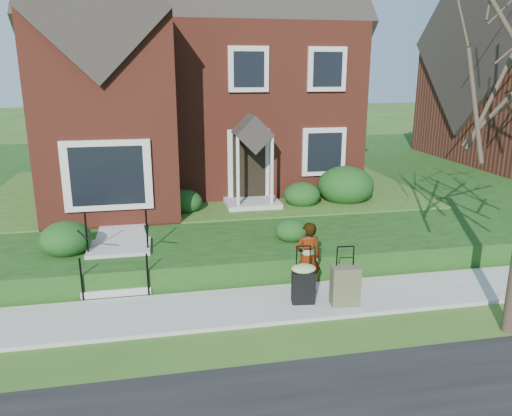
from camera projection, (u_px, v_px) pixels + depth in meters
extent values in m
plane|color=#2D5119|center=(244.00, 308.00, 9.91)|extent=(120.00, 120.00, 0.00)
cube|color=#9E9B93|center=(244.00, 307.00, 9.90)|extent=(60.00, 1.60, 0.08)
cube|color=#18380F|center=(293.00, 176.00, 20.88)|extent=(44.00, 20.00, 0.60)
cube|color=#9E9B93|center=(126.00, 216.00, 14.00)|extent=(1.20, 6.00, 0.06)
cube|color=maroon|center=(197.00, 106.00, 18.49)|extent=(10.00, 8.00, 5.40)
cube|color=maroon|center=(108.00, 119.00, 13.43)|extent=(3.60, 2.40, 5.40)
cube|color=beige|center=(108.00, 175.00, 12.69)|extent=(2.20, 0.30, 1.80)
cube|color=black|center=(249.00, 169.00, 15.31)|extent=(1.00, 0.12, 2.10)
cube|color=black|center=(324.00, 152.00, 15.65)|extent=(1.40, 0.10, 1.50)
cube|color=#9E9B93|center=(117.00, 291.00, 10.35)|extent=(1.40, 0.30, 0.15)
cube|color=#9E9B93|center=(117.00, 278.00, 10.59)|extent=(1.40, 0.30, 0.15)
cube|color=#9E9B93|center=(118.00, 266.00, 10.84)|extent=(1.40, 0.30, 0.15)
cube|color=#9E9B93|center=(118.00, 255.00, 11.08)|extent=(1.40, 0.30, 0.15)
cube|color=#9E9B93|center=(120.00, 247.00, 11.60)|extent=(1.40, 0.80, 0.15)
cylinder|color=black|center=(81.00, 279.00, 9.99)|extent=(0.04, 0.04, 0.90)
cylinder|color=black|center=(86.00, 232.00, 10.96)|extent=(0.04, 0.04, 0.90)
cylinder|color=black|center=(148.00, 274.00, 10.23)|extent=(0.04, 0.04, 0.90)
cylinder|color=black|center=(147.00, 229.00, 11.20)|extent=(0.04, 0.04, 0.90)
ellipsoid|color=black|center=(71.00, 202.00, 13.54)|extent=(1.50, 1.50, 1.05)
ellipsoid|color=black|center=(185.00, 199.00, 14.44)|extent=(1.02, 1.02, 0.71)
ellipsoid|color=black|center=(302.00, 192.00, 15.15)|extent=(1.11, 1.11, 0.78)
ellipsoid|color=black|center=(346.00, 182.00, 15.57)|extent=(1.75, 1.75, 1.23)
ellipsoid|color=black|center=(66.00, 235.00, 11.17)|extent=(1.13, 1.13, 0.79)
ellipsoid|color=black|center=(291.00, 228.00, 12.07)|extent=(0.80, 0.80, 0.56)
imported|color=#999999|center=(308.00, 258.00, 10.26)|extent=(0.56, 0.37, 1.53)
cube|color=black|center=(303.00, 287.00, 9.90)|extent=(0.47, 0.30, 0.67)
cylinder|color=black|center=(304.00, 247.00, 9.67)|extent=(0.27, 0.06, 0.03)
cylinder|color=black|center=(297.00, 260.00, 9.72)|extent=(0.02, 0.02, 0.50)
cylinder|color=black|center=(311.00, 259.00, 9.77)|extent=(0.02, 0.02, 0.50)
cylinder|color=black|center=(295.00, 302.00, 9.95)|extent=(0.05, 0.06, 0.06)
cylinder|color=black|center=(310.00, 300.00, 10.01)|extent=(0.05, 0.06, 0.06)
ellipsoid|color=#8EB969|center=(304.00, 268.00, 9.79)|extent=(0.54, 0.46, 0.16)
cube|color=#505035|center=(345.00, 286.00, 9.81)|extent=(0.58, 0.36, 0.80)
cylinder|color=black|center=(347.00, 248.00, 9.60)|extent=(0.33, 0.06, 0.03)
cylinder|color=black|center=(338.00, 258.00, 9.62)|extent=(0.02, 0.02, 0.39)
cylinder|color=black|center=(355.00, 257.00, 9.68)|extent=(0.02, 0.02, 0.39)
cylinder|color=black|center=(335.00, 304.00, 9.87)|extent=(0.05, 0.06, 0.06)
cylinder|color=black|center=(353.00, 302.00, 9.94)|extent=(0.05, 0.06, 0.06)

